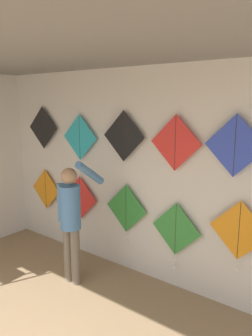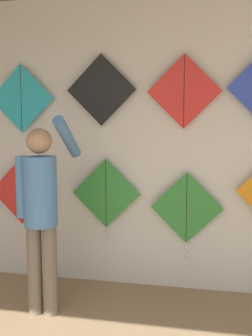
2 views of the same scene
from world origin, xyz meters
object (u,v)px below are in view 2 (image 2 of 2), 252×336
object	(u,v)px
kite_2	(106,195)
kite_7	(101,90)
kite_8	(184,91)
kite_1	(22,191)
shopkeeper	(41,204)
kite_6	(21,99)
kite_3	(186,211)

from	to	relation	value
kite_2	kite_7	size ratio (longest dim) A/B	1.20
kite_8	kite_1	bearing A→B (deg)	180.00
shopkeeper	kite_6	size ratio (longest dim) A/B	2.44
kite_3	kite_6	world-z (taller)	kite_6
shopkeeper	kite_8	world-z (taller)	kite_8
shopkeeper	kite_7	xyz separation A→B (m)	(0.33, 0.67, 0.98)
kite_2	kite_3	bearing A→B (deg)	-0.02
kite_8	kite_3	bearing A→B (deg)	-0.96
kite_1	kite_6	bearing A→B (deg)	0.00
kite_1	kite_2	world-z (taller)	kite_2
kite_2	kite_3	distance (m)	0.79
shopkeeper	kite_3	size ratio (longest dim) A/B	1.87
kite_6	shopkeeper	bearing A→B (deg)	-53.92
kite_1	kite_6	world-z (taller)	kite_6
shopkeeper	kite_2	size ratio (longest dim) A/B	2.03
shopkeeper	kite_6	xyz separation A→B (m)	(-0.49, 0.67, 0.91)
kite_1	kite_3	bearing A→B (deg)	-0.02
kite_6	kite_8	distance (m)	1.60
kite_7	kite_3	bearing A→B (deg)	-0.05
kite_3	shopkeeper	bearing A→B (deg)	-149.62
kite_1	kite_3	size ratio (longest dim) A/B	0.77
kite_1	kite_8	bearing A→B (deg)	0.00
shopkeeper	kite_7	world-z (taller)	kite_7
kite_1	kite_7	size ratio (longest dim) A/B	1.00
kite_6	kite_7	xyz separation A→B (m)	(0.82, 0.00, 0.07)
kite_1	kite_8	size ratio (longest dim) A/B	1.00
kite_6	kite_8	xyz separation A→B (m)	(1.60, 0.00, 0.04)
kite_3	kite_6	bearing A→B (deg)	179.98
kite_7	shopkeeper	bearing A→B (deg)	-116.04
kite_6	kite_7	world-z (taller)	kite_7
kite_8	kite_2	bearing A→B (deg)	-179.96
shopkeeper	kite_8	size ratio (longest dim) A/B	2.44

